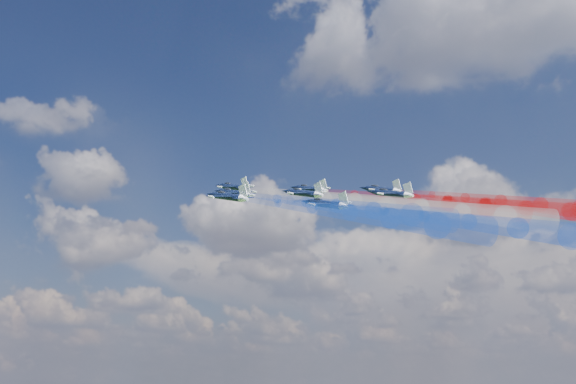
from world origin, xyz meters
The scene contains 16 objects.
jet_lead centered at (-11.80, -13.28, 139.25)m, with size 9.34×11.68×3.11m, color black, non-canonical shape.
trail_lead centered at (14.05, -21.40, 131.81)m, with size 3.89×45.87×3.89m, color white, non-canonical shape.
jet_inner_left centered at (-3.57, -26.21, 133.77)m, with size 9.34×11.68×3.11m, color black, non-canonical shape.
trail_inner_left centered at (22.27, -34.33, 126.33)m, with size 3.89×45.87×3.89m, color blue, non-canonical shape.
jet_inner_right centered at (4.21, -7.34, 138.19)m, with size 9.34×11.68×3.11m, color black, non-canonical shape.
trail_inner_right centered at (30.06, -15.46, 130.75)m, with size 3.89×45.87×3.89m, color red, non-canonical shape.
jet_outer_left centered at (4.60, -41.05, 128.56)m, with size 9.34×11.68×3.11m, color black, non-canonical shape.
trail_outer_left centered at (30.44, -49.17, 121.12)m, with size 3.89×45.87×3.89m, color blue, non-canonical shape.
jet_center_third centered at (9.73, -21.85, 133.14)m, with size 9.34×11.68×3.11m, color black, non-canonical shape.
trail_center_third centered at (35.57, -29.97, 125.70)m, with size 3.89×45.87×3.89m, color white, non-canonical shape.
jet_outer_right centered at (19.34, -3.72, 137.04)m, with size 9.34×11.68×3.11m, color black, non-canonical shape.
trail_outer_right centered at (45.18, -11.84, 129.60)m, with size 3.89×45.87×3.89m, color red, non-canonical shape.
jet_rear_left centered at (20.02, -34.07, 127.03)m, with size 9.34×11.68×3.11m, color black, non-canonical shape.
trail_rear_left centered at (45.86, -42.19, 119.59)m, with size 3.89×45.87×3.89m, color blue, non-canonical shape.
jet_rear_right centered at (25.41, -15.44, 132.64)m, with size 9.34×11.68×3.11m, color black, non-canonical shape.
trail_rear_right centered at (51.25, -23.56, 125.20)m, with size 3.89×45.87×3.89m, color red, non-canonical shape.
Camera 1 is at (68.59, -142.22, 97.25)m, focal length 44.46 mm.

